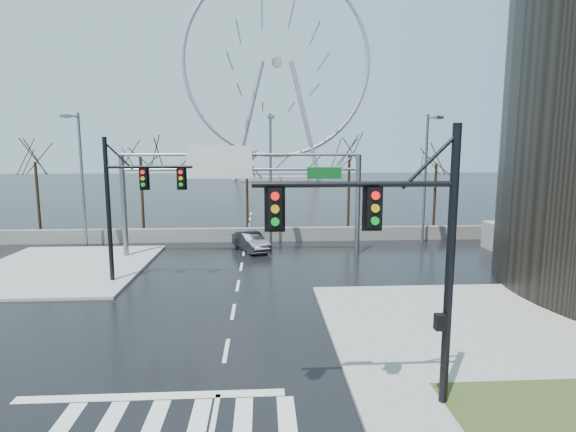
{
  "coord_description": "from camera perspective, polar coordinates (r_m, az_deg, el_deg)",
  "views": [
    {
      "loc": [
        1.38,
        -15.7,
        7.29
      ],
      "look_at": [
        2.66,
        6.68,
        4.0
      ],
      "focal_mm": 28.0,
      "sensor_mm": 36.0,
      "label": 1
    }
  ],
  "objects": [
    {
      "name": "ground",
      "position": [
        17.36,
        -7.85,
        -16.56
      ],
      "size": [
        260.0,
        260.0,
        0.0
      ],
      "primitive_type": "plane",
      "color": "black",
      "rests_on": "ground"
    },
    {
      "name": "sidewalk_right_ext",
      "position": [
        20.96,
        21.78,
        -12.4
      ],
      "size": [
        12.0,
        10.0,
        0.15
      ],
      "primitive_type": "cube",
      "color": "gray",
      "rests_on": "ground"
    },
    {
      "name": "sidewalk_far",
      "position": [
        31.18,
        -26.7,
        -5.94
      ],
      "size": [
        10.0,
        12.0,
        0.15
      ],
      "primitive_type": "cube",
      "color": "gray",
      "rests_on": "ground"
    },
    {
      "name": "grass_strip",
      "position": [
        14.95,
        30.18,
        -21.37
      ],
      "size": [
        5.0,
        4.0,
        0.02
      ],
      "primitive_type": "cube",
      "color": "#333D19",
      "rests_on": "sidewalk_near"
    },
    {
      "name": "barrier_wall",
      "position": [
        36.35,
        -5.39,
        -2.37
      ],
      "size": [
        52.0,
        0.5,
        1.1
      ],
      "primitive_type": "cube",
      "color": "slate",
      "rests_on": "ground"
    },
    {
      "name": "signal_mast_near",
      "position": [
        12.49,
        14.35,
        -3.08
      ],
      "size": [
        5.52,
        0.41,
        8.0
      ],
      "color": "black",
      "rests_on": "ground"
    },
    {
      "name": "signal_mast_far",
      "position": [
        25.82,
        -19.57,
        2.41
      ],
      "size": [
        4.72,
        0.41,
        8.0
      ],
      "color": "black",
      "rests_on": "ground"
    },
    {
      "name": "sign_gantry",
      "position": [
        30.78,
        -6.55,
        4.37
      ],
      "size": [
        16.36,
        0.4,
        7.6
      ],
      "color": "slate",
      "rests_on": "ground"
    },
    {
      "name": "streetlight_left",
      "position": [
        36.43,
        -24.92,
        5.37
      ],
      "size": [
        0.5,
        2.55,
        10.0
      ],
      "color": "slate",
      "rests_on": "ground"
    },
    {
      "name": "streetlight_mid",
      "position": [
        33.89,
        -2.23,
        5.97
      ],
      "size": [
        0.5,
        2.55,
        10.0
      ],
      "color": "slate",
      "rests_on": "ground"
    },
    {
      "name": "streetlight_right",
      "position": [
        36.16,
        17.25,
        5.75
      ],
      "size": [
        0.5,
        2.55,
        10.0
      ],
      "color": "slate",
      "rests_on": "ground"
    },
    {
      "name": "tree_far_left",
      "position": [
        44.21,
        -29.39,
        5.06
      ],
      "size": [
        3.5,
        3.5,
        7.0
      ],
      "color": "black",
      "rests_on": "ground"
    },
    {
      "name": "tree_left",
      "position": [
        40.57,
        -18.19,
        6.08
      ],
      "size": [
        3.75,
        3.75,
        7.5
      ],
      "color": "black",
      "rests_on": "ground"
    },
    {
      "name": "tree_center",
      "position": [
        40.28,
        -5.25,
        5.3
      ],
      "size": [
        3.25,
        3.25,
        6.5
      ],
      "color": "black",
      "rests_on": "ground"
    },
    {
      "name": "tree_right",
      "position": [
        39.95,
        7.79,
        6.74
      ],
      "size": [
        3.9,
        3.9,
        7.8
      ],
      "color": "black",
      "rests_on": "ground"
    },
    {
      "name": "tree_far_right",
      "position": [
        42.7,
        18.28,
        5.41
      ],
      "size": [
        3.4,
        3.4,
        6.8
      ],
      "color": "black",
      "rests_on": "ground"
    },
    {
      "name": "ferris_wheel",
      "position": [
        112.35,
        -1.44,
        18.0
      ],
      "size": [
        45.0,
        6.0,
        50.91
      ],
      "color": "gray",
      "rests_on": "ground"
    },
    {
      "name": "car",
      "position": [
        32.96,
        -4.74,
        -3.24
      ],
      "size": [
        3.04,
        4.38,
        1.37
      ],
      "primitive_type": "imported",
      "rotation": [
        0.0,
        0.0,
        0.43
      ],
      "color": "black",
      "rests_on": "ground"
    }
  ]
}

